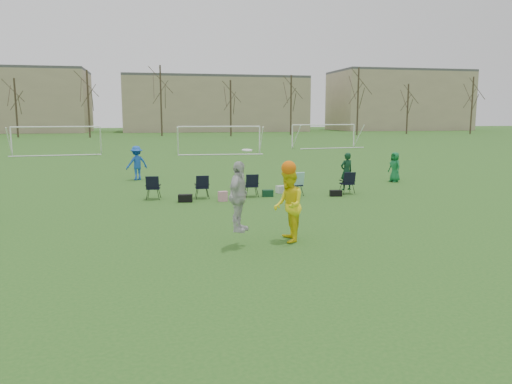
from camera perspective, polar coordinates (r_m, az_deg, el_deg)
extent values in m
plane|color=#25591B|center=(13.01, -2.14, -6.37)|extent=(260.00, 260.00, 0.00)
imported|color=blue|center=(27.12, -13.47, 3.24)|extent=(1.33, 1.09, 1.80)
imported|color=#126A33|center=(26.62, 15.57, 2.77)|extent=(0.66, 0.85, 1.53)
imported|color=silver|center=(12.85, -2.02, -0.53)|extent=(0.94, 1.15, 1.83)
imported|color=yellow|center=(13.44, 3.72, -1.57)|extent=(0.86, 1.04, 1.98)
sphere|color=orange|center=(13.30, 3.76, 2.75)|extent=(0.40, 0.40, 0.40)
cylinder|color=white|center=(12.66, -1.02, 4.80)|extent=(0.27, 0.27, 0.05)
imported|color=#0E351E|center=(22.14, 10.30, 2.33)|extent=(0.67, 0.52, 1.64)
cube|color=black|center=(19.90, -8.08, -0.71)|extent=(0.59, 0.39, 0.30)
cube|color=pink|center=(19.90, -3.82, -0.49)|extent=(0.38, 0.27, 0.40)
cube|color=#0F371F|center=(21.04, 1.35, -0.13)|extent=(0.47, 0.32, 0.28)
cube|color=silver|center=(22.00, 2.91, 0.30)|extent=(0.48, 0.38, 0.32)
cylinder|color=silver|center=(22.01, 3.96, 0.27)|extent=(0.26, 0.26, 0.30)
cube|color=black|center=(21.38, 9.11, -0.13)|extent=(0.54, 0.34, 0.26)
cube|color=black|center=(20.78, -11.66, 0.52)|extent=(0.68, 0.68, 0.96)
cube|color=black|center=(20.68, -6.20, 0.61)|extent=(0.60, 0.60, 0.96)
cube|color=black|center=(20.98, -0.54, 0.78)|extent=(0.63, 0.63, 0.96)
cube|color=black|center=(21.36, 4.50, 0.89)|extent=(0.69, 0.69, 0.96)
cube|color=black|center=(22.11, 10.37, 1.05)|extent=(0.61, 0.61, 0.96)
cylinder|color=white|center=(47.51, -26.19, 5.22)|extent=(0.12, 0.12, 2.40)
cylinder|color=white|center=(46.93, -17.33, 5.69)|extent=(0.12, 0.12, 2.40)
cylinder|color=white|center=(47.04, -21.87, 6.93)|extent=(7.28, 0.76, 0.12)
cylinder|color=white|center=(44.75, -8.92, 5.85)|extent=(0.12, 0.12, 2.40)
cylinder|color=white|center=(45.24, 0.42, 5.98)|extent=(0.12, 0.12, 2.40)
cylinder|color=white|center=(44.81, -4.24, 7.47)|extent=(7.29, 0.63, 0.12)
cylinder|color=white|center=(51.99, 4.17, 6.32)|extent=(0.12, 0.12, 2.40)
cylinder|color=white|center=(55.38, 11.12, 6.33)|extent=(0.12, 0.12, 2.40)
cylinder|color=white|center=(53.55, 7.78, 7.62)|extent=(7.25, 1.13, 0.12)
cylinder|color=#382B21|center=(86.19, -25.73, 8.64)|extent=(0.28, 0.28, 9.00)
cylinder|color=#382B21|center=(81.37, -18.61, 9.51)|extent=(0.28, 0.28, 10.20)
cylinder|color=#382B21|center=(83.93, -10.81, 10.18)|extent=(0.28, 0.28, 11.40)
cylinder|color=#382B21|center=(81.94, -2.91, 9.53)|extent=(0.28, 0.28, 9.00)
cylinder|color=#382B21|center=(87.30, 4.02, 9.86)|extent=(0.28, 0.28, 10.20)
cylinder|color=#382B21|center=(88.21, 11.56, 10.09)|extent=(0.28, 0.28, 11.40)
cylinder|color=#382B21|center=(95.74, 16.93, 9.05)|extent=(0.28, 0.28, 9.00)
cylinder|color=#382B21|center=(99.05, 23.45, 9.04)|extent=(0.28, 0.28, 10.20)
cube|color=tan|center=(109.31, -4.74, 9.84)|extent=(38.00, 16.00, 11.00)
cube|color=tan|center=(122.56, 15.93, 9.88)|extent=(30.00, 16.00, 13.00)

